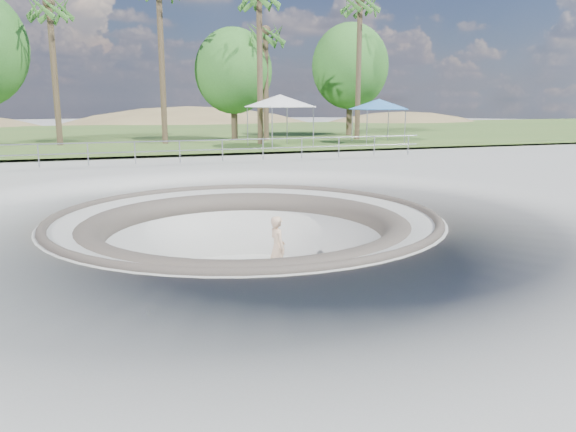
{
  "coord_description": "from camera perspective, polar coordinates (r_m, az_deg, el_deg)",
  "views": [
    {
      "loc": [
        -3.62,
        -14.14,
        3.02
      ],
      "look_at": [
        1.22,
        0.09,
        -0.1
      ],
      "focal_mm": 35.0,
      "sensor_mm": 36.0,
      "label": 1
    }
  ],
  "objects": [
    {
      "name": "ground",
      "position": [
        14.91,
        -4.34,
        0.0
      ],
      "size": [
        180.0,
        180.0,
        0.0
      ],
      "primitive_type": "plane",
      "color": "#A6A5A0",
      "rests_on": "ground"
    },
    {
      "name": "skate_bowl",
      "position": [
        15.38,
        -4.24,
        -6.68
      ],
      "size": [
        14.0,
        14.0,
        4.1
      ],
      "color": "#A6A5A0",
      "rests_on": "ground"
    },
    {
      "name": "grass_strip",
      "position": [
        48.36,
        -14.62,
        8.03
      ],
      "size": [
        180.0,
        36.0,
        0.12
      ],
      "color": "#3D6227",
      "rests_on": "ground"
    },
    {
      "name": "distant_hills",
      "position": [
        72.4,
        -12.78,
        3.47
      ],
      "size": [
        103.2,
        45.0,
        28.6
      ],
      "color": "brown",
      "rests_on": "ground"
    },
    {
      "name": "safety_railing",
      "position": [
        26.5,
        -10.94,
        6.47
      ],
      "size": [
        25.0,
        0.06,
        1.03
      ],
      "color": "gray",
      "rests_on": "ground"
    },
    {
      "name": "skateboard",
      "position": [
        15.57,
        -1.06,
        -6.42
      ],
      "size": [
        0.88,
        0.25,
        0.09
      ],
      "color": "#94613B",
      "rests_on": "ground"
    },
    {
      "name": "skater",
      "position": [
        15.32,
        -1.07,
        -3.22
      ],
      "size": [
        0.49,
        0.69,
        1.76
      ],
      "primitive_type": "imported",
      "rotation": [
        0.0,
        0.0,
        1.69
      ],
      "color": "#D0A986",
      "rests_on": "skateboard"
    },
    {
      "name": "canopy_white",
      "position": [
        33.8,
        -0.82,
        11.61
      ],
      "size": [
        5.85,
        5.85,
        3.05
      ],
      "color": "gray",
      "rests_on": "ground"
    },
    {
      "name": "canopy_blue",
      "position": [
        37.74,
        9.19,
        11.14
      ],
      "size": [
        5.52,
        5.52,
        2.8
      ],
      "color": "gray",
      "rests_on": "ground"
    },
    {
      "name": "palm_b",
      "position": [
        37.73,
        -23.08,
        18.57
      ],
      "size": [
        2.6,
        2.6,
        9.23
      ],
      "color": "brown",
      "rests_on": "ground"
    },
    {
      "name": "palm_d",
      "position": [
        39.11,
        -2.3,
        17.68
      ],
      "size": [
        2.6,
        2.6,
        8.14
      ],
      "color": "brown",
      "rests_on": "ground"
    },
    {
      "name": "palm_e",
      "position": [
        36.31,
        -2.95,
        20.94
      ],
      "size": [
        2.6,
        2.6,
        10.03
      ],
      "color": "brown",
      "rests_on": "ground"
    },
    {
      "name": "palm_f",
      "position": [
        40.92,
        7.33,
        20.21
      ],
      "size": [
        2.6,
        2.6,
        10.33
      ],
      "color": "brown",
      "rests_on": "ground"
    },
    {
      "name": "bushy_tree_mid",
      "position": [
        39.89,
        -5.57,
        14.44
      ],
      "size": [
        5.34,
        4.85,
        7.7
      ],
      "color": "brown",
      "rests_on": "ground"
    },
    {
      "name": "bushy_tree_right",
      "position": [
        45.19,
        6.34,
        14.87
      ],
      "size": [
        6.01,
        5.46,
        8.67
      ],
      "color": "brown",
      "rests_on": "ground"
    }
  ]
}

